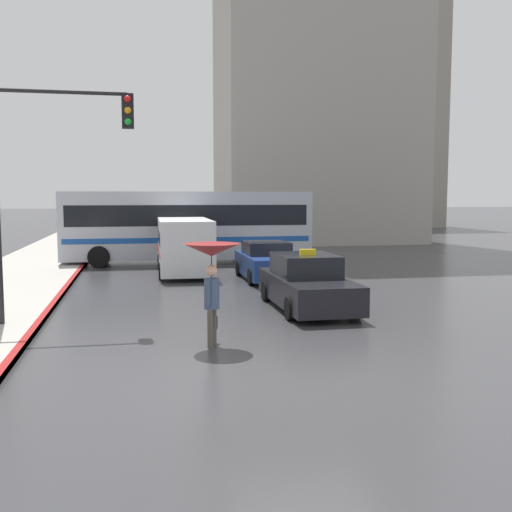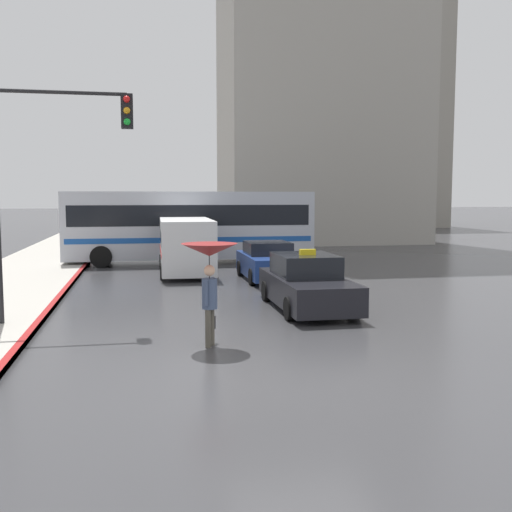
# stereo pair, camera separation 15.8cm
# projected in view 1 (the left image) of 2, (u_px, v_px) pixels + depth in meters

# --- Properties ---
(ground_plane) EXTENTS (300.00, 300.00, 0.00)m
(ground_plane) POSITION_uv_depth(u_px,v_px,m) (309.00, 381.00, 10.13)
(ground_plane) COLOR #38383A
(taxi) EXTENTS (1.91, 4.62, 1.66)m
(taxi) POSITION_uv_depth(u_px,v_px,m) (307.00, 284.00, 16.59)
(taxi) COLOR black
(taxi) RESTS_ON ground_plane
(sedan_red) EXTENTS (1.91, 4.13, 1.41)m
(sedan_red) POSITION_uv_depth(u_px,v_px,m) (267.00, 262.00, 22.36)
(sedan_red) COLOR navy
(sedan_red) RESTS_ON ground_plane
(ambulance_van) EXTENTS (2.18, 5.50, 2.20)m
(ambulance_van) POSITION_uv_depth(u_px,v_px,m) (184.00, 243.00, 24.05)
(ambulance_van) COLOR silver
(ambulance_van) RESTS_ON ground_plane
(city_bus) EXTENTS (11.36, 2.70, 3.32)m
(city_bus) POSITION_uv_depth(u_px,v_px,m) (187.00, 224.00, 27.86)
(city_bus) COLOR #B2B7C1
(city_bus) RESTS_ON ground_plane
(pedestrian_with_umbrella) EXTENTS (1.16, 1.16, 2.15)m
(pedestrian_with_umbrella) POSITION_uv_depth(u_px,v_px,m) (212.00, 262.00, 12.27)
(pedestrian_with_umbrella) COLOR #4C473D
(pedestrian_with_umbrella) RESTS_ON ground_plane
(traffic_light) EXTENTS (3.21, 0.38, 5.81)m
(traffic_light) POSITION_uv_depth(u_px,v_px,m) (51.00, 157.00, 13.88)
(traffic_light) COLOR black
(traffic_light) RESTS_ON ground_plane
(building_tower_far) EXTENTS (10.45, 13.16, 24.23)m
(building_tower_far) POSITION_uv_depth(u_px,v_px,m) (373.00, 111.00, 63.44)
(building_tower_far) COLOR gray
(building_tower_far) RESTS_ON ground_plane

